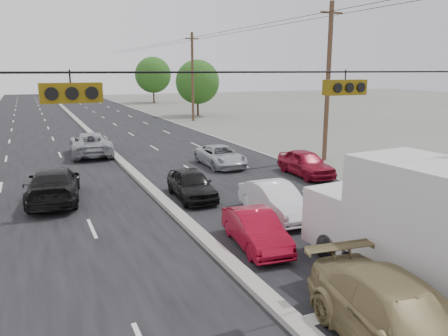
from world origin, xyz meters
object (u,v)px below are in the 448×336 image
Objects in this scene: utility_pole_right_b at (328,82)px; queue_car_c at (220,156)px; utility_pole_right_c at (193,76)px; oncoming_near at (54,185)px; queue_car_d at (423,194)px; queue_car_e at (306,163)px; tree_right_far at (153,75)px; oncoming_far at (91,144)px; tan_sedan at (404,324)px; queue_car_a at (192,184)px; tree_right_mid at (198,82)px; queue_car_b at (275,201)px; box_truck at (424,225)px; red_sedan at (256,230)px.

utility_pole_right_b reaches higher than queue_car_c.
utility_pole_right_c is 25.38m from queue_car_c.
oncoming_near is at bearing -158.92° from queue_car_c.
queue_car_d is 16.11m from oncoming_near.
queue_car_e is (-3.71, -28.22, -4.39)m from utility_pole_right_c.
tree_right_far is 1.41× the size of oncoming_far.
oncoming_far is (-2.80, 25.37, 0.03)m from tan_sedan.
oncoming_far reaches higher than queue_car_d.
oncoming_far is at bearing 105.29° from queue_car_a.
queue_car_d is at bearing -32.29° from queue_car_a.
tree_right_mid is 1.79× the size of queue_car_a.
queue_car_e is (3.35, -4.27, 0.09)m from queue_car_c.
queue_car_b is at bearing -100.22° from queue_car_c.
queue_car_d is at bearing -97.58° from tree_right_mid.
tree_right_far is 71.40m from box_truck.
tan_sedan is 6.37m from red_sedan.
tree_right_mid is at bearing 63.43° from utility_pole_right_c.
oncoming_near is 11.04m from oncoming_far.
queue_car_e is at bearing -97.50° from utility_pole_right_c.
queue_car_c is 5.43m from queue_car_e.
tree_right_far is 1.54× the size of queue_car_d.
tan_sedan is 0.92× the size of oncoming_far.
tree_right_far is at bearing 85.70° from queue_car_e.
oncoming_near is (-8.01, 6.00, 0.09)m from queue_car_b.
box_truck is at bearing 130.96° from oncoming_near.
tree_right_far is at bearing -102.57° from oncoming_near.
queue_car_c is (-7.07, 1.04, -4.48)m from utility_pole_right_b.
queue_car_d is at bearing -69.64° from queue_car_c.
tree_right_mid is 40.46m from queue_car_b.
queue_car_b is at bearing 54.26° from red_sedan.
tree_right_far reaches higher than tree_right_mid.
queue_car_b is at bearing 91.02° from box_truck.
oncoming_near is at bearing -179.78° from queue_car_e.
queue_car_b is at bearing -104.85° from utility_pole_right_c.
tree_right_far is 1.81× the size of queue_car_c.
queue_car_a is at bearing 96.73° from red_sedan.
tree_right_mid reaches higher than queue_car_a.
queue_car_a is 0.69× the size of oncoming_far.
queue_car_c is 9.74m from oncoming_far.
utility_pole_right_b is 1.73× the size of oncoming_far.
red_sedan is 0.82× the size of queue_car_c.
tree_right_mid is at bearing 87.97° from queue_car_d.
tan_sedan is 9.02m from queue_car_b.
utility_pole_right_c is 41.33m from box_truck.
utility_pole_right_b is at bearing 45.87° from queue_car_b.
tree_right_far reaches higher than queue_car_b.
box_truck is 1.34× the size of queue_car_d.
oncoming_near is at bearing 156.07° from queue_car_d.
box_truck is (-11.85, -70.34, -3.14)m from tree_right_far.
oncoming_near reaches higher than queue_car_c.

